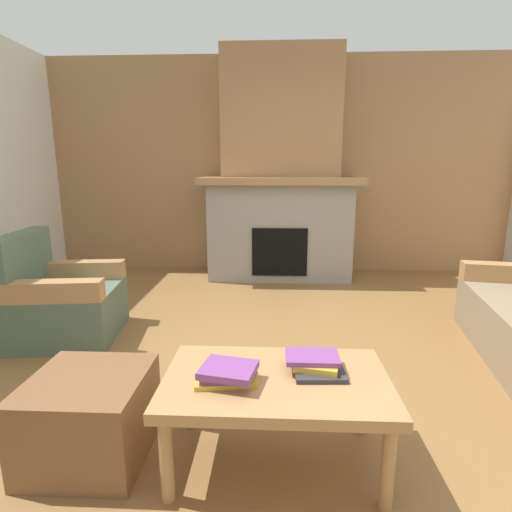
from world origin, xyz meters
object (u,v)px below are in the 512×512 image
(fireplace, at_px, (280,183))
(ottoman, at_px, (90,417))
(armchair, at_px, (61,301))
(coffee_table, at_px, (276,388))

(fireplace, xyz_separation_m, ottoman, (-0.91, -3.31, -0.96))
(armchair, relative_size, coffee_table, 0.85)
(coffee_table, distance_m, ottoman, 0.88)
(fireplace, relative_size, armchair, 3.18)
(armchair, height_order, coffee_table, armchair)
(armchair, bearing_deg, fireplace, 48.40)
(fireplace, height_order, ottoman, fireplace)
(coffee_table, xyz_separation_m, ottoman, (-0.87, 0.01, -0.18))
(fireplace, bearing_deg, armchair, -131.60)
(fireplace, distance_m, armchair, 2.79)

